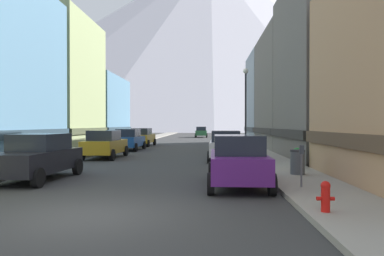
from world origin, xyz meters
TOP-DOWN VIEW (x-y plane):
  - ground_plane at (0.00, 0.00)m, footprint 400.00×400.00m
  - sidewalk_left at (-6.25, 35.00)m, footprint 2.50×100.00m
  - sidewalk_right at (6.25, 35.00)m, footprint 2.50×100.00m
  - storefront_left_2 at (-11.70, 23.12)m, footprint 8.69×9.49m
  - storefront_left_3 at (-12.13, 33.86)m, footprint 9.56×10.85m
  - storefront_right_1 at (11.86, 14.06)m, footprint 9.03×9.15m
  - storefront_right_2 at (11.56, 24.10)m, footprint 8.41×10.73m
  - storefront_right_3 at (11.83, 34.03)m, footprint 8.97×8.64m
  - car_left_0 at (-3.80, 5.44)m, footprint 2.26×4.49m
  - car_left_1 at (-3.80, 14.64)m, footprint 2.12×4.43m
  - car_left_2 at (-3.80, 21.67)m, footprint 2.17×4.45m
  - car_left_3 at (-3.80, 27.80)m, footprint 2.21×4.47m
  - car_right_0 at (3.80, 4.28)m, footprint 2.11×4.42m
  - car_right_1 at (3.80, 13.37)m, footprint 2.17×4.45m
  - car_driving_0 at (1.60, 53.05)m, footprint 2.06×4.40m
  - fire_hydrant_near at (5.45, 0.05)m, footprint 0.40×0.22m
  - parking_meter_near at (5.75, 3.40)m, footprint 0.14×0.10m
  - trash_bin_right at (6.35, 6.41)m, footprint 0.59×0.59m
  - potted_plant_0 at (7.00, 9.04)m, footprint 0.61×0.61m
  - pedestrian_0 at (-6.25, 20.44)m, footprint 0.36×0.36m
  - streetlamp_right at (5.35, 16.96)m, footprint 0.36×0.36m
  - mountain_backdrop at (4.29, 260.00)m, footprint 350.45×350.45m

SIDE VIEW (x-z plane):
  - ground_plane at x=0.00m, z-range 0.00..0.00m
  - sidewalk_left at x=-6.25m, z-range 0.00..0.15m
  - sidewalk_right at x=6.25m, z-range 0.00..0.15m
  - fire_hydrant_near at x=5.45m, z-range 0.17..0.88m
  - potted_plant_0 at x=7.00m, z-range 0.19..1.09m
  - trash_bin_right at x=6.35m, z-range 0.15..1.13m
  - pedestrian_0 at x=-6.25m, z-range 0.08..1.61m
  - car_left_0 at x=-3.80m, z-range 0.01..1.79m
  - car_left_1 at x=-3.80m, z-range 0.01..1.79m
  - car_left_2 at x=-3.80m, z-range 0.01..1.79m
  - car_left_3 at x=-3.80m, z-range 0.01..1.79m
  - car_right_0 at x=3.80m, z-range 0.01..1.79m
  - car_right_1 at x=3.80m, z-range 0.01..1.79m
  - car_driving_0 at x=1.60m, z-range 0.01..1.79m
  - parking_meter_near at x=5.75m, z-range 0.35..1.68m
  - storefront_left_3 at x=-12.13m, z-range -0.14..7.57m
  - streetlamp_right at x=5.35m, z-range 1.06..6.92m
  - storefront_right_2 at x=11.56m, z-range -0.17..9.94m
  - storefront_right_3 at x=11.83m, z-range -0.17..9.99m
  - storefront_right_1 at x=11.86m, z-range -0.17..10.58m
  - storefront_left_2 at x=-11.70m, z-range -0.18..11.23m
  - mountain_backdrop at x=4.29m, z-range 0.00..124.83m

